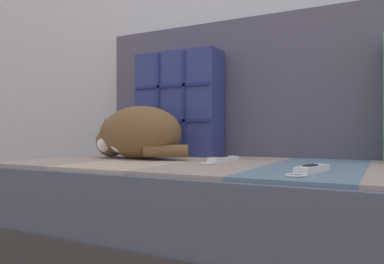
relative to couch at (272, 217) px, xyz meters
name	(u,v)px	position (x,y,z in m)	size (l,w,h in m)	color
couch	(272,217)	(0.00, 0.00, 0.00)	(1.76, 0.87, 0.33)	#3D3838
sofa_backrest	(297,86)	(0.00, 0.37, 0.46)	(1.73, 0.14, 0.57)	#514C60
throw_pillow_quilted	(179,104)	(-0.47, 0.22, 0.39)	(0.37, 0.14, 0.44)	navy
sleeping_cat	(136,134)	(-0.51, -0.02, 0.26)	(0.42, 0.22, 0.20)	brown
game_remote_near	(222,160)	(-0.16, -0.03, 0.18)	(0.08, 0.19, 0.02)	white
game_remote_far	(311,170)	(0.16, -0.24, 0.18)	(0.08, 0.19, 0.02)	white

